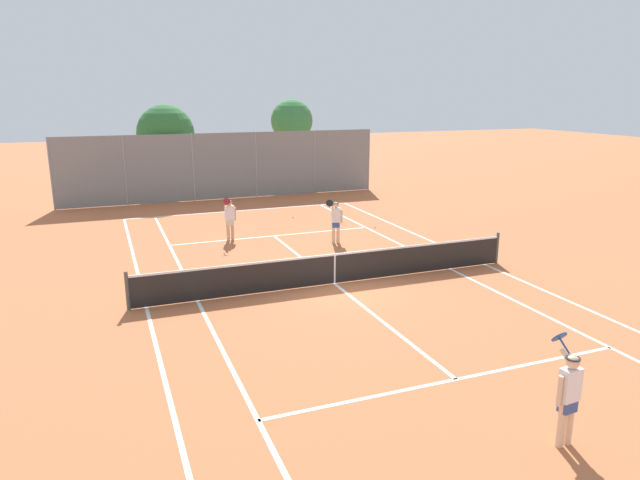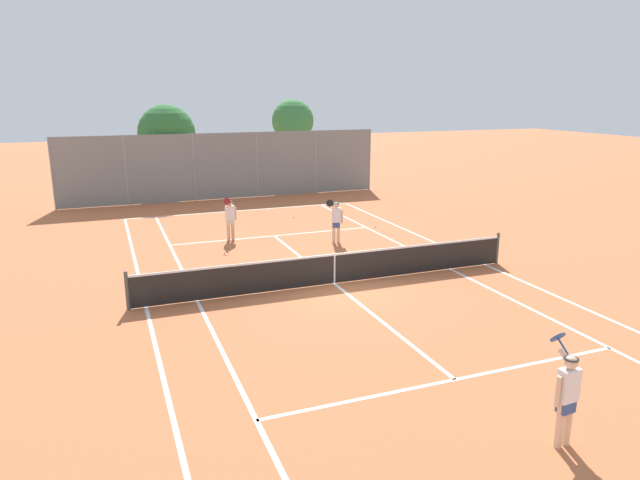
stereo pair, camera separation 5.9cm
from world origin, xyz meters
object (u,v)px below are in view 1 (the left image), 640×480
Objects in this scene: tree_behind_left at (168,135)px; loose_tennis_ball_1 at (375,227)px; tennis_net at (335,268)px; tree_behind_right at (292,122)px; player_far_left at (230,217)px; player_far_right at (336,220)px; loose_tennis_ball_0 at (293,217)px; player_near_side at (568,394)px.

loose_tennis_ball_1 is at bearing -56.55° from tree_behind_left.
tree_behind_left reaches higher than tennis_net.
tree_behind_right is at bearing 87.14° from loose_tennis_ball_1.
tennis_net is at bearing -74.29° from player_far_left.
player_far_right is 5.01m from loose_tennis_ball_0.
tree_behind_right is at bearing 15.46° from tree_behind_left.
tree_behind_left is at bearing 99.08° from tennis_net.
loose_tennis_ball_1 is 13.61m from tree_behind_right.
player_far_left is 0.35× the size of tree_behind_left.
player_near_side is at bearing -81.97° from player_far_left.
tree_behind_right is at bearing 80.43° from player_near_side.
player_near_side is 26.27m from tree_behind_left.
tennis_net is 2.39× the size of tree_behind_left.
player_near_side is at bearing -87.64° from tennis_net.
tree_behind_right is (5.11, 19.24, 3.35)m from tennis_net.
player_far_right reaches higher than loose_tennis_ball_1.
tree_behind_left is at bearing -164.54° from tree_behind_right.
tennis_net is at bearing -80.92° from tree_behind_left.
player_near_side is 15.38m from player_far_left.
loose_tennis_ball_1 is 0.01× the size of tree_behind_right.
player_far_right is at bearing -102.23° from tree_behind_right.
tennis_net is 9.58m from loose_tennis_ball_0.
loose_tennis_ball_1 is at bearing -1.31° from player_far_left.
loose_tennis_ball_0 is at bearing 129.48° from loose_tennis_ball_1.
loose_tennis_ball_0 is 0.01× the size of tree_behind_left.
tennis_net is 181.82× the size of loose_tennis_ball_0.
player_far_right is 0.35× the size of tree_behind_left.
loose_tennis_ball_1 is (6.24, -0.14, -0.89)m from player_far_left.
loose_tennis_ball_1 is at bearing -92.86° from tree_behind_right.
player_far_right is at bearing -145.79° from loose_tennis_ball_1.
tree_behind_left is at bearing 96.80° from player_near_side.
player_far_right is at bearing -26.97° from player_far_left.
player_far_left is (-1.78, 6.34, 0.42)m from tennis_net.
tree_behind_right is (3.29, 9.85, 3.83)m from loose_tennis_ball_0.
player_far_left is 6.31m from loose_tennis_ball_1.
player_near_side is (0.37, -8.89, 0.42)m from tennis_net.
tennis_net is 6.76× the size of player_far_right.
loose_tennis_ball_0 is 4.14m from loose_tennis_ball_1.
tennis_net is at bearing -113.14° from player_far_right.
tree_behind_left is 8.15m from tree_behind_right.
player_near_side is 1.00× the size of player_far_left.
player_far_left is 4.14m from player_far_right.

